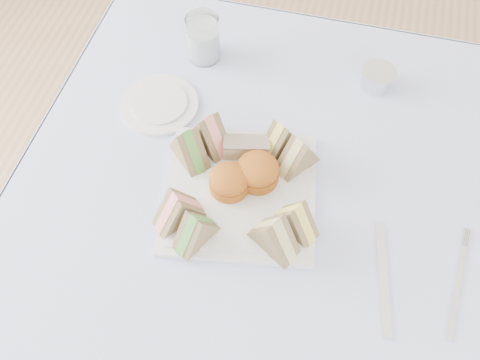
# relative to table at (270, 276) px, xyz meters

# --- Properties ---
(floor) EXTENTS (4.00, 4.00, 0.00)m
(floor) POSITION_rel_table_xyz_m (0.00, 0.00, -0.37)
(floor) COLOR #9E7751
(floor) RESTS_ON ground
(table) EXTENTS (0.90, 0.90, 0.74)m
(table) POSITION_rel_table_xyz_m (0.00, 0.00, 0.00)
(table) COLOR brown
(table) RESTS_ON floor
(tablecloth) EXTENTS (1.02, 1.02, 0.01)m
(tablecloth) POSITION_rel_table_xyz_m (0.00, 0.00, 0.37)
(tablecloth) COLOR silver
(tablecloth) RESTS_ON table
(serving_plate) EXTENTS (0.32, 0.32, 0.01)m
(serving_plate) POSITION_rel_table_xyz_m (-0.07, -0.01, 0.38)
(serving_plate) COLOR silver
(serving_plate) RESTS_ON tablecloth
(sandwich_fl_a) EXTENTS (0.09, 0.10, 0.08)m
(sandwich_fl_a) POSITION_rel_table_xyz_m (-0.16, -0.09, 0.43)
(sandwich_fl_a) COLOR olive
(sandwich_fl_a) RESTS_ON serving_plate
(sandwich_fl_b) EXTENTS (0.08, 0.10, 0.08)m
(sandwich_fl_b) POSITION_rel_table_xyz_m (-0.12, -0.12, 0.43)
(sandwich_fl_b) COLOR olive
(sandwich_fl_b) RESTS_ON serving_plate
(sandwich_fr_a) EXTENTS (0.09, 0.08, 0.08)m
(sandwich_fr_a) POSITION_rel_table_xyz_m (0.04, -0.06, 0.43)
(sandwich_fr_a) COLOR olive
(sandwich_fr_a) RESTS_ON serving_plate
(sandwich_fr_b) EXTENTS (0.10, 0.09, 0.08)m
(sandwich_fr_b) POSITION_rel_table_xyz_m (0.01, -0.10, 0.43)
(sandwich_fr_b) COLOR olive
(sandwich_fr_b) RESTS_ON serving_plate
(sandwich_bl_a) EXTENTS (0.10, 0.10, 0.08)m
(sandwich_bl_a) POSITION_rel_table_xyz_m (-0.19, 0.04, 0.43)
(sandwich_bl_a) COLOR olive
(sandwich_bl_a) RESTS_ON serving_plate
(sandwich_bl_b) EXTENTS (0.10, 0.09, 0.09)m
(sandwich_bl_b) POSITION_rel_table_xyz_m (-0.16, 0.08, 0.43)
(sandwich_bl_b) COLOR olive
(sandwich_bl_b) RESTS_ON serving_plate
(sandwich_br_a) EXTENTS (0.09, 0.10, 0.08)m
(sandwich_br_a) POSITION_rel_table_xyz_m (0.02, 0.07, 0.43)
(sandwich_br_a) COLOR olive
(sandwich_br_a) RESTS_ON serving_plate
(sandwich_br_b) EXTENTS (0.08, 0.09, 0.08)m
(sandwich_br_b) POSITION_rel_table_xyz_m (-0.03, 0.10, 0.43)
(sandwich_br_b) COLOR olive
(sandwich_br_b) RESTS_ON serving_plate
(scone_left) EXTENTS (0.09, 0.09, 0.05)m
(scone_left) POSITION_rel_table_xyz_m (-0.10, -0.01, 0.41)
(scone_left) COLOR #A35213
(scone_left) RESTS_ON serving_plate
(scone_right) EXTENTS (0.11, 0.11, 0.05)m
(scone_right) POSITION_rel_table_xyz_m (-0.05, 0.02, 0.42)
(scone_right) COLOR #A35213
(scone_right) RESTS_ON serving_plate
(pastry_slice) EXTENTS (0.09, 0.05, 0.04)m
(pastry_slice) POSITION_rel_table_xyz_m (-0.08, 0.07, 0.41)
(pastry_slice) COLOR beige
(pastry_slice) RESTS_ON serving_plate
(side_plate) EXTENTS (0.21, 0.21, 0.01)m
(side_plate) POSITION_rel_table_xyz_m (-0.29, 0.16, 0.38)
(side_plate) COLOR silver
(side_plate) RESTS_ON tablecloth
(water_glass) EXTENTS (0.09, 0.09, 0.11)m
(water_glass) POSITION_rel_table_xyz_m (-0.24, 0.32, 0.43)
(water_glass) COLOR white
(water_glass) RESTS_ON tablecloth
(tea_strainer) EXTENTS (0.08, 0.08, 0.04)m
(tea_strainer) POSITION_rel_table_xyz_m (0.14, 0.33, 0.40)
(tea_strainer) COLOR silver
(tea_strainer) RESTS_ON tablecloth
(knife) EXTENTS (0.05, 0.21, 0.00)m
(knife) POSITION_rel_table_xyz_m (0.20, -0.11, 0.38)
(knife) COLOR silver
(knife) RESTS_ON tablecloth
(fork) EXTENTS (0.03, 0.18, 0.00)m
(fork) POSITION_rel_table_xyz_m (0.33, -0.10, 0.38)
(fork) COLOR silver
(fork) RESTS_ON tablecloth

